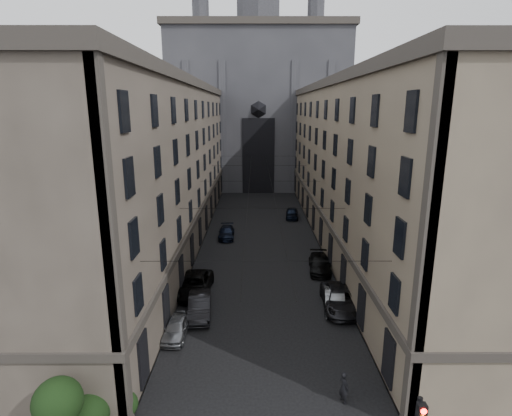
{
  "coord_description": "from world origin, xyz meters",
  "views": [
    {
      "loc": [
        -0.61,
        -10.78,
        15.77
      ],
      "look_at": [
        -0.56,
        13.01,
        9.8
      ],
      "focal_mm": 28.0,
      "sensor_mm": 36.0,
      "label": 1
    }
  ],
  "objects_px": {
    "car_left_midnear": "(200,306)",
    "car_right_far": "(292,213)",
    "car_right_midfar": "(320,264)",
    "car_right_midnear": "(340,299)",
    "car_left_far": "(226,232)",
    "pedestrian": "(344,387)",
    "gothic_tower": "(258,98)",
    "car_left_midfar": "(195,285)",
    "car_right_near": "(334,300)",
    "car_left_near": "(176,328)"
  },
  "relations": [
    {
      "from": "car_left_midnear",
      "to": "car_right_far",
      "type": "bearing_deg",
      "value": 65.74
    },
    {
      "from": "car_right_midfar",
      "to": "car_right_midnear",
      "type": "bearing_deg",
      "value": -81.91
    },
    {
      "from": "car_left_midnear",
      "to": "car_left_far",
      "type": "relative_size",
      "value": 1.04
    },
    {
      "from": "car_left_midnear",
      "to": "pedestrian",
      "type": "height_order",
      "value": "pedestrian"
    },
    {
      "from": "gothic_tower",
      "to": "car_left_midnear",
      "type": "height_order",
      "value": "gothic_tower"
    },
    {
      "from": "car_left_midfar",
      "to": "car_right_far",
      "type": "bearing_deg",
      "value": 67.86
    },
    {
      "from": "gothic_tower",
      "to": "car_left_midfar",
      "type": "relative_size",
      "value": 10.09
    },
    {
      "from": "car_right_near",
      "to": "car_right_far",
      "type": "distance_m",
      "value": 27.38
    },
    {
      "from": "car_left_far",
      "to": "car_right_midfar",
      "type": "xyz_separation_m",
      "value": [
        10.0,
        -10.53,
        0.06
      ]
    },
    {
      "from": "gothic_tower",
      "to": "pedestrian",
      "type": "relative_size",
      "value": 31.26
    },
    {
      "from": "gothic_tower",
      "to": "car_left_near",
      "type": "xyz_separation_m",
      "value": [
        -6.2,
        -60.41,
        -17.12
      ]
    },
    {
      "from": "car_left_midnear",
      "to": "car_left_midfar",
      "type": "distance_m",
      "value": 3.93
    },
    {
      "from": "car_right_midnear",
      "to": "car_right_midfar",
      "type": "distance_m",
      "value": 7.7
    },
    {
      "from": "gothic_tower",
      "to": "car_left_far",
      "type": "relative_size",
      "value": 12.45
    },
    {
      "from": "car_right_far",
      "to": "car_left_near",
      "type": "bearing_deg",
      "value": -104.18
    },
    {
      "from": "car_left_midnear",
      "to": "car_right_near",
      "type": "relative_size",
      "value": 1.09
    },
    {
      "from": "car_left_near",
      "to": "car_right_midnear",
      "type": "xyz_separation_m",
      "value": [
        12.4,
        4.02,
        0.14
      ]
    },
    {
      "from": "car_right_midnear",
      "to": "car_right_midfar",
      "type": "xyz_separation_m",
      "value": [
        -0.4,
        7.69,
        -0.08
      ]
    },
    {
      "from": "car_left_near",
      "to": "car_right_midnear",
      "type": "bearing_deg",
      "value": 20.45
    },
    {
      "from": "pedestrian",
      "to": "car_right_midfar",
      "type": "bearing_deg",
      "value": -28.12
    },
    {
      "from": "car_left_midfar",
      "to": "car_left_far",
      "type": "relative_size",
      "value": 1.23
    },
    {
      "from": "pedestrian",
      "to": "car_left_far",
      "type": "bearing_deg",
      "value": -6.91
    },
    {
      "from": "car_right_midfar",
      "to": "car_right_near",
      "type": "bearing_deg",
      "value": -85.08
    },
    {
      "from": "car_left_midfar",
      "to": "car_right_midfar",
      "type": "xyz_separation_m",
      "value": [
        11.63,
        4.88,
        -0.07
      ]
    },
    {
      "from": "car_left_near",
      "to": "car_left_far",
      "type": "height_order",
      "value": "car_left_far"
    },
    {
      "from": "car_left_midnear",
      "to": "car_right_far",
      "type": "height_order",
      "value": "car_left_midnear"
    },
    {
      "from": "car_left_far",
      "to": "car_left_midnear",
      "type": "bearing_deg",
      "value": -93.21
    },
    {
      "from": "car_left_midfar",
      "to": "gothic_tower",
      "type": "bearing_deg",
      "value": 85.12
    },
    {
      "from": "pedestrian",
      "to": "car_left_midfar",
      "type": "bearing_deg",
      "value": 13.74
    },
    {
      "from": "gothic_tower",
      "to": "car_right_midnear",
      "type": "xyz_separation_m",
      "value": [
        6.2,
        -56.39,
        -16.98
      ]
    },
    {
      "from": "car_left_midfar",
      "to": "car_right_midnear",
      "type": "relative_size",
      "value": 0.98
    },
    {
      "from": "car_right_midnear",
      "to": "car_left_midfar",
      "type": "bearing_deg",
      "value": 170.08
    },
    {
      "from": "car_right_midnear",
      "to": "car_right_far",
      "type": "bearing_deg",
      "value": 96.12
    },
    {
      "from": "car_right_far",
      "to": "gothic_tower",
      "type": "bearing_deg",
      "value": 104.59
    },
    {
      "from": "car_left_near",
      "to": "pedestrian",
      "type": "xyz_separation_m",
      "value": [
        10.45,
        -6.55,
        0.25
      ]
    },
    {
      "from": "gothic_tower",
      "to": "pedestrian",
      "type": "height_order",
      "value": "gothic_tower"
    },
    {
      "from": "car_right_near",
      "to": "car_left_far",
      "type": "bearing_deg",
      "value": 126.07
    },
    {
      "from": "car_left_midnear",
      "to": "pedestrian",
      "type": "distance_m",
      "value": 13.26
    },
    {
      "from": "car_left_near",
      "to": "car_right_midfar",
      "type": "height_order",
      "value": "car_right_midfar"
    },
    {
      "from": "car_right_midnear",
      "to": "gothic_tower",
      "type": "bearing_deg",
      "value": 99.5
    },
    {
      "from": "gothic_tower",
      "to": "car_right_far",
      "type": "xyz_separation_m",
      "value": [
        4.82,
        -29.06,
        -17.05
      ]
    },
    {
      "from": "car_left_midnear",
      "to": "car_right_midnear",
      "type": "height_order",
      "value": "car_right_midnear"
    },
    {
      "from": "car_left_far",
      "to": "car_right_midnear",
      "type": "bearing_deg",
      "value": -61.24
    },
    {
      "from": "car_left_midnear",
      "to": "car_right_midfar",
      "type": "relative_size",
      "value": 0.96
    },
    {
      "from": "gothic_tower",
      "to": "car_right_midfar",
      "type": "distance_m",
      "value": 51.93
    },
    {
      "from": "pedestrian",
      "to": "car_right_midnear",
      "type": "bearing_deg",
      "value": -33.72
    },
    {
      "from": "car_left_midfar",
      "to": "car_right_near",
      "type": "relative_size",
      "value": 1.29
    },
    {
      "from": "car_left_far",
      "to": "car_right_midfar",
      "type": "bearing_deg",
      "value": -47.44
    },
    {
      "from": "car_right_midfar",
      "to": "car_left_midfar",
      "type": "bearing_deg",
      "value": -152.14
    },
    {
      "from": "car_right_near",
      "to": "car_right_midnear",
      "type": "bearing_deg",
      "value": 10.44
    }
  ]
}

